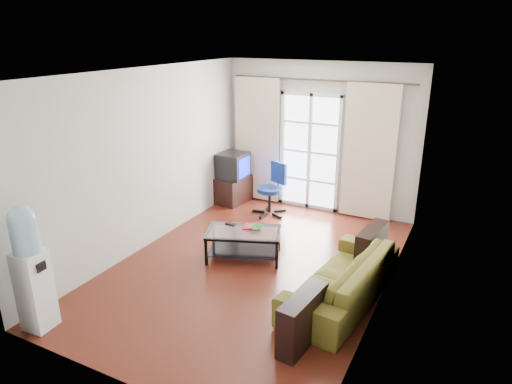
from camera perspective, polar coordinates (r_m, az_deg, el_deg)
floor at (r=6.61m, az=-0.29°, el=-9.23°), size 5.20×5.20×0.00m
ceiling at (r=5.82m, az=-0.34°, el=14.79°), size 5.20×5.20×0.00m
wall_back at (r=8.40m, az=7.89°, el=6.75°), size 3.60×0.02×2.70m
wall_front at (r=4.11m, az=-17.30°, el=-7.87°), size 3.60×0.02×2.70m
wall_left at (r=7.05m, az=-13.46°, el=3.94°), size 0.02×5.20×2.70m
wall_right at (r=5.53m, az=16.49°, el=-0.63°), size 0.02×5.20×2.70m
french_door at (r=8.46m, az=6.72°, el=4.98°), size 1.16×0.06×2.15m
curtain_rod at (r=8.14m, az=7.99°, el=13.70°), size 3.30×0.04×0.04m
curtain_left at (r=8.78m, az=0.14°, el=6.49°), size 0.90×0.07×2.35m
curtain_right at (r=8.07m, az=13.95°, el=4.73°), size 0.90×0.07×2.35m
radiator at (r=8.37m, az=12.50°, el=-0.86°), size 0.64×0.12×0.64m
sofa at (r=5.83m, az=10.70°, el=-10.50°), size 2.22×1.26×0.59m
coffee_table at (r=6.71m, az=-1.55°, el=-6.09°), size 1.22×0.95×0.43m
bowl at (r=6.68m, az=-0.02°, el=-4.51°), size 0.33×0.33×0.05m
book at (r=6.77m, az=-1.57°, el=-4.31°), size 0.31×0.34×0.02m
remote at (r=6.85m, az=-3.23°, el=-4.05°), size 0.17×0.06×0.02m
tv_stand at (r=8.90m, az=-2.83°, el=0.32°), size 0.54×0.74×0.51m
crt_tv at (r=8.71m, az=-3.02°, el=3.34°), size 0.55×0.54×0.49m
task_chair at (r=8.32m, az=1.89°, el=-0.89°), size 0.85×0.85×0.95m
water_cooler at (r=5.57m, az=-26.35°, el=-8.33°), size 0.33×0.32×1.47m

